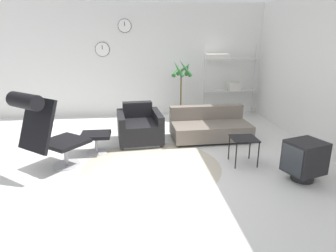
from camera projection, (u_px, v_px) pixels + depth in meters
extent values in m
plane|color=silver|center=(148.00, 163.00, 4.93)|extent=(12.00, 12.00, 0.00)
cube|color=silver|center=(142.00, 61.00, 7.55)|extent=(12.00, 0.06, 2.80)
cylinder|color=black|center=(102.00, 49.00, 7.33)|extent=(0.35, 0.01, 0.35)
cylinder|color=white|center=(102.00, 49.00, 7.33)|extent=(0.33, 0.02, 0.33)
cube|color=black|center=(102.00, 47.00, 7.30)|extent=(0.01, 0.01, 0.10)
cylinder|color=black|center=(125.00, 26.00, 7.23)|extent=(0.32, 0.01, 0.32)
cylinder|color=white|center=(125.00, 26.00, 7.23)|extent=(0.31, 0.02, 0.31)
cube|color=black|center=(125.00, 24.00, 7.20)|extent=(0.01, 0.01, 0.09)
cylinder|color=#BCB29E|center=(152.00, 166.00, 4.81)|extent=(2.22, 2.22, 0.01)
cylinder|color=#BCBCC1|center=(67.00, 165.00, 4.84)|extent=(0.62, 0.62, 0.02)
cylinder|color=#BCBCC1|center=(66.00, 154.00, 4.79)|extent=(0.06, 0.06, 0.34)
cube|color=black|center=(65.00, 142.00, 4.73)|extent=(0.85, 0.85, 0.06)
cube|color=black|center=(37.00, 125.00, 4.27)|extent=(0.68, 0.63, 0.75)
cylinder|color=black|center=(25.00, 101.00, 4.05)|extent=(0.57, 0.52, 0.22)
cylinder|color=#BCBCC1|center=(97.00, 152.00, 5.38)|extent=(0.36, 0.36, 0.02)
cylinder|color=#BCBCC1|center=(96.00, 144.00, 5.33)|extent=(0.05, 0.05, 0.28)
cube|color=black|center=(96.00, 135.00, 5.28)|extent=(0.51, 0.43, 0.06)
cube|color=silver|center=(140.00, 140.00, 5.90)|extent=(0.75, 0.80, 0.06)
cube|color=black|center=(140.00, 130.00, 5.84)|extent=(0.67, 0.95, 0.36)
cube|color=black|center=(137.00, 109.00, 6.08)|extent=(0.60, 0.23, 0.31)
cube|color=black|center=(158.00, 125.00, 5.88)|extent=(0.20, 0.91, 0.53)
cube|color=black|center=(121.00, 127.00, 5.75)|extent=(0.20, 0.91, 0.53)
cube|color=black|center=(210.00, 138.00, 6.07)|extent=(1.41, 0.78, 0.05)
cube|color=#70665B|center=(210.00, 130.00, 6.02)|extent=(1.57, 0.92, 0.29)
cube|color=#70665B|center=(206.00, 112.00, 6.25)|extent=(1.54, 0.26, 0.28)
cube|color=black|center=(244.00, 138.00, 4.80)|extent=(0.40, 0.40, 0.02)
cylinder|color=black|center=(236.00, 156.00, 4.67)|extent=(0.02, 0.02, 0.42)
cylinder|color=black|center=(258.00, 155.00, 4.71)|extent=(0.02, 0.02, 0.42)
cylinder|color=black|center=(229.00, 148.00, 5.02)|extent=(0.02, 0.02, 0.42)
cylinder|color=black|center=(250.00, 147.00, 5.06)|extent=(0.02, 0.02, 0.42)
cylinder|color=black|center=(302.00, 176.00, 4.35)|extent=(0.32, 0.32, 0.13)
cube|color=black|center=(305.00, 157.00, 4.27)|extent=(0.60, 0.56, 0.47)
cube|color=#282D33|center=(292.00, 160.00, 4.17)|extent=(0.13, 0.35, 0.41)
cylinder|color=silver|center=(181.00, 114.00, 7.40)|extent=(0.35, 0.35, 0.31)
cylinder|color=#382819|center=(181.00, 108.00, 7.36)|extent=(0.32, 0.32, 0.02)
cylinder|color=brown|center=(181.00, 92.00, 7.24)|extent=(0.04, 0.04, 0.79)
cone|color=#2D6B33|center=(187.00, 69.00, 7.09)|extent=(0.10, 0.37, 0.37)
cone|color=#2D6B33|center=(183.00, 69.00, 7.23)|extent=(0.39, 0.26, 0.33)
cone|color=#2D6B33|center=(176.00, 72.00, 7.15)|extent=(0.24, 0.33, 0.24)
cone|color=#2D6B33|center=(178.00, 69.00, 6.98)|extent=(0.31, 0.30, 0.40)
cone|color=#2D6B33|center=(185.00, 68.00, 6.94)|extent=(0.40, 0.26, 0.44)
cylinder|color=#BCBCC1|center=(204.00, 81.00, 7.67)|extent=(0.03, 0.03, 1.79)
cylinder|color=#BCBCC1|center=(253.00, 80.00, 7.80)|extent=(0.03, 0.03, 1.79)
cube|color=silver|center=(230.00, 90.00, 7.69)|extent=(1.37, 0.28, 0.02)
cube|color=silver|center=(232.00, 59.00, 7.46)|extent=(1.37, 0.28, 0.02)
cube|color=beige|center=(234.00, 86.00, 7.66)|extent=(0.30, 0.24, 0.19)
cube|color=silver|center=(217.00, 56.00, 7.39)|extent=(0.57, 0.24, 0.11)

